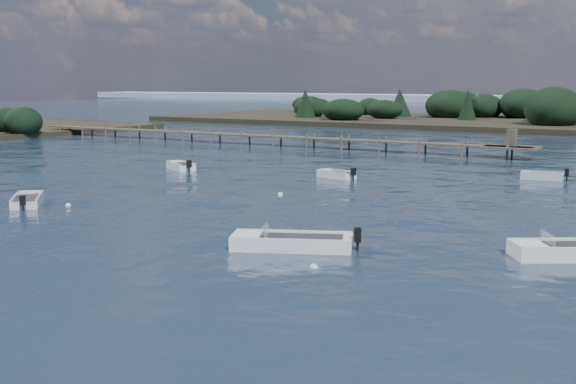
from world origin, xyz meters
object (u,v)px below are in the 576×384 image
Objects in this scene: dinghy_mid_grey at (28,202)px; jetty at (277,137)px; dinghy_mid_white_b at (573,254)px; tender_far_white at (336,176)px; tender_far_grey at (181,167)px; tender_far_grey_b at (542,177)px; dinghy_mid_white_a at (291,245)px.

dinghy_mid_grey is 41.28m from jetty.
dinghy_mid_grey is at bearing -174.10° from dinghy_mid_white_b.
tender_far_white is 27.78m from jetty.
tender_far_grey is 0.06× the size of jetty.
jetty reaches higher than tender_far_grey_b.
tender_far_grey is at bearing 100.74° from dinghy_mid_grey.
dinghy_mid_white_a is 1.61× the size of tender_far_white.
tender_far_white is 1.01× the size of tender_far_grey_b.
tender_far_white is 25.63m from dinghy_mid_white_b.
dinghy_mid_white_a is at bearing -98.21° from tender_far_grey_b.
dinghy_mid_white_b is 35.80m from tender_far_grey.
dinghy_mid_white_a is 1.63× the size of tender_far_grey_b.
jetty is at bearing 103.15° from tender_far_grey.
dinghy_mid_white_b reaches higher than tender_far_grey.
dinghy_mid_grey is 29.51m from dinghy_mid_white_b.
dinghy_mid_white_a is at bearing -56.72° from jetty.
dinghy_mid_white_a is at bearing -40.80° from tender_far_grey.
jetty reaches higher than tender_far_grey.
tender_far_grey is at bearing 139.20° from dinghy_mid_white_a.
dinghy_mid_white_a is 50.12m from jetty.
dinghy_mid_white_b is 0.08× the size of jetty.
tender_far_grey_b is (22.92, 26.67, 0.01)m from dinghy_mid_grey.
dinghy_mid_white_a is at bearing -156.48° from dinghy_mid_white_b.
tender_far_grey is at bearing -171.34° from tender_far_white.
jetty is at bearing 131.68° from tender_far_white.
tender_far_white is at bearing -151.70° from tender_far_grey_b.
dinghy_mid_grey is at bearing 175.32° from dinghy_mid_white_a.
tender_far_white is 0.93× the size of tender_far_grey.
tender_far_white is 14.89m from tender_far_grey_b.
dinghy_mid_grey is 1.05× the size of tender_far_grey.
tender_far_white is 13.30m from tender_far_grey.
tender_far_grey_b is 0.05× the size of jetty.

